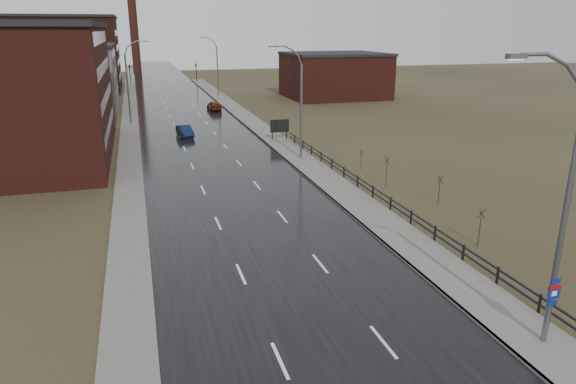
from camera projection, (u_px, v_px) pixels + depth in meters
road at (190, 124)px, 72.55m from camera, size 14.00×300.00×0.06m
sidewalk_right at (302, 161)px, 51.98m from camera, size 3.20×180.00×0.18m
curb_right at (288, 162)px, 51.58m from camera, size 0.16×180.00×0.18m
sidewalk_left at (130, 126)px, 70.35m from camera, size 2.40×260.00×0.12m
warehouse_mid at (64, 78)px, 82.60m from camera, size 16.32×20.40×10.50m
warehouse_far at (53, 54)px, 107.93m from camera, size 26.52×24.48×15.50m
building_right at (334, 75)px, 99.50m from camera, size 18.36×16.32×8.50m
smokestack at (133, 19)px, 148.53m from camera, size 2.70×2.70×30.70m
streetlight_main at (559, 212)px, 19.96m from camera, size 3.91×0.29×12.11m
streetlight_right_mid at (298, 102)px, 51.12m from camera, size 3.36×0.28×11.35m
streetlight_left at (130, 82)px, 70.55m from camera, size 3.36×0.28×11.35m
streetlight_right_far at (216, 66)px, 100.49m from camera, size 3.36×0.28×11.35m
guardrail at (395, 205)px, 36.99m from camera, size 0.10×53.05×1.10m
shrub_c at (480, 226)px, 31.40m from camera, size 0.59×0.63×2.52m
shrub_d at (439, 189)px, 39.07m from camera, size 0.54×0.57×2.28m
shrub_e at (387, 170)px, 43.69m from camera, size 0.61×0.65×2.59m
shrub_f at (361, 159)px, 48.96m from camera, size 0.46×0.48×1.92m
billboard at (280, 127)px, 61.04m from camera, size 2.31×0.17×2.59m
traffic_light_left at (129, 64)px, 123.87m from camera, size 0.58×2.73×5.30m
traffic_light_right at (196, 63)px, 128.16m from camera, size 0.58×2.73×5.30m
car_near at (185, 132)px, 63.51m from camera, size 1.97×4.37×1.39m
car_far at (214, 106)px, 84.00m from camera, size 2.08×4.65×1.55m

